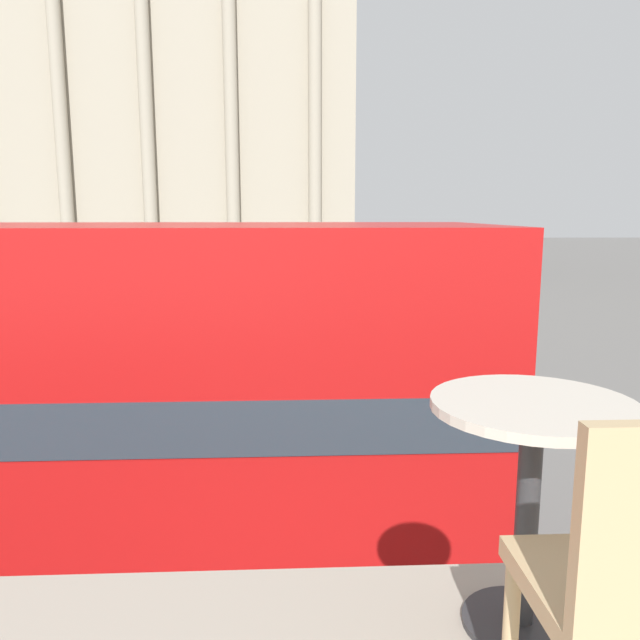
{
  "coord_description": "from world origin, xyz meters",
  "views": [
    {
      "loc": [
        -0.07,
        -2.07,
        4.29
      ],
      "look_at": [
        0.79,
        15.91,
        1.15
      ],
      "focal_mm": 35.0,
      "sensor_mm": 36.0,
      "label": 1
    }
  ],
  "objects_px": {
    "cafe_dining_table": "(530,464)",
    "traffic_light_near": "(320,304)",
    "plaza_building_left": "(164,121)",
    "cafe_chair_0": "(640,589)",
    "pedestrian_yellow": "(230,277)",
    "pedestrian_white": "(437,278)",
    "traffic_light_mid": "(412,267)",
    "car_maroon": "(157,333)"
  },
  "relations": [
    {
      "from": "pedestrian_white",
      "to": "cafe_dining_table",
      "type": "bearing_deg",
      "value": 87.86
    },
    {
      "from": "traffic_light_near",
      "to": "car_maroon",
      "type": "distance_m",
      "value": 7.04
    },
    {
      "from": "plaza_building_left",
      "to": "pedestrian_white",
      "type": "relative_size",
      "value": 16.98
    },
    {
      "from": "traffic_light_near",
      "to": "pedestrian_white",
      "type": "distance_m",
      "value": 19.03
    },
    {
      "from": "cafe_chair_0",
      "to": "pedestrian_white",
      "type": "xyz_separation_m",
      "value": [
        6.75,
        30.13,
        -2.57
      ]
    },
    {
      "from": "plaza_building_left",
      "to": "pedestrian_yellow",
      "type": "height_order",
      "value": "plaza_building_left"
    },
    {
      "from": "plaza_building_left",
      "to": "traffic_light_mid",
      "type": "relative_size",
      "value": 7.65
    },
    {
      "from": "pedestrian_white",
      "to": "cafe_chair_0",
      "type": "bearing_deg",
      "value": 88.1
    },
    {
      "from": "plaza_building_left",
      "to": "cafe_dining_table",
      "type": "bearing_deg",
      "value": -78.01
    },
    {
      "from": "cafe_dining_table",
      "to": "traffic_light_near",
      "type": "distance_m",
      "value": 11.88
    },
    {
      "from": "car_maroon",
      "to": "pedestrian_yellow",
      "type": "xyz_separation_m",
      "value": [
        0.91,
        13.62,
        0.25
      ]
    },
    {
      "from": "cafe_dining_table",
      "to": "pedestrian_white",
      "type": "xyz_separation_m",
      "value": [
        6.75,
        29.54,
        -2.59
      ]
    },
    {
      "from": "traffic_light_mid",
      "to": "pedestrian_white",
      "type": "distance_m",
      "value": 10.88
    },
    {
      "from": "cafe_chair_0",
      "to": "pedestrian_yellow",
      "type": "relative_size",
      "value": 0.55
    },
    {
      "from": "cafe_dining_table",
      "to": "cafe_chair_0",
      "type": "distance_m",
      "value": 0.59
    },
    {
      "from": "cafe_dining_table",
      "to": "cafe_chair_0",
      "type": "relative_size",
      "value": 0.8
    },
    {
      "from": "traffic_light_mid",
      "to": "cafe_dining_table",
      "type": "bearing_deg",
      "value": -100.09
    },
    {
      "from": "plaza_building_left",
      "to": "car_maroon",
      "type": "relative_size",
      "value": 6.75
    },
    {
      "from": "traffic_light_mid",
      "to": "car_maroon",
      "type": "bearing_deg",
      "value": -163.43
    },
    {
      "from": "cafe_chair_0",
      "to": "traffic_light_mid",
      "type": "relative_size",
      "value": 0.25
    },
    {
      "from": "cafe_dining_table",
      "to": "pedestrian_yellow",
      "type": "bearing_deg",
      "value": 97.13
    },
    {
      "from": "cafe_chair_0",
      "to": "plaza_building_left",
      "type": "relative_size",
      "value": 0.03
    },
    {
      "from": "traffic_light_near",
      "to": "traffic_light_mid",
      "type": "bearing_deg",
      "value": 64.88
    },
    {
      "from": "traffic_light_mid",
      "to": "traffic_light_near",
      "type": "bearing_deg",
      "value": -115.12
    },
    {
      "from": "pedestrian_yellow",
      "to": "traffic_light_near",
      "type": "bearing_deg",
      "value": -155.82
    },
    {
      "from": "plaza_building_left",
      "to": "pedestrian_yellow",
      "type": "bearing_deg",
      "value": -69.8
    },
    {
      "from": "pedestrian_yellow",
      "to": "pedestrian_white",
      "type": "height_order",
      "value": "pedestrian_white"
    },
    {
      "from": "cafe_dining_table",
      "to": "cafe_chair_0",
      "type": "bearing_deg",
      "value": -89.99
    },
    {
      "from": "car_maroon",
      "to": "cafe_dining_table",
      "type": "bearing_deg",
      "value": -148.07
    },
    {
      "from": "car_maroon",
      "to": "plaza_building_left",
      "type": "bearing_deg",
      "value": 26.23
    },
    {
      "from": "traffic_light_near",
      "to": "car_maroon",
      "type": "relative_size",
      "value": 0.83
    },
    {
      "from": "traffic_light_mid",
      "to": "plaza_building_left",
      "type": "bearing_deg",
      "value": 115.57
    },
    {
      "from": "traffic_light_near",
      "to": "pedestrian_yellow",
      "type": "bearing_deg",
      "value": 101.33
    },
    {
      "from": "plaza_building_left",
      "to": "traffic_light_near",
      "type": "height_order",
      "value": "plaza_building_left"
    },
    {
      "from": "plaza_building_left",
      "to": "pedestrian_yellow",
      "type": "xyz_separation_m",
      "value": [
        6.29,
        -17.09,
        -10.03
      ]
    },
    {
      "from": "traffic_light_near",
      "to": "traffic_light_mid",
      "type": "xyz_separation_m",
      "value": [
        3.5,
        7.47,
        0.14
      ]
    },
    {
      "from": "plaza_building_left",
      "to": "cafe_chair_0",
      "type": "bearing_deg",
      "value": -78.15
    },
    {
      "from": "cafe_dining_table",
      "to": "pedestrian_yellow",
      "type": "xyz_separation_m",
      "value": [
        -3.81,
        30.47,
        -2.6
      ]
    },
    {
      "from": "cafe_dining_table",
      "to": "car_maroon",
      "type": "xyz_separation_m",
      "value": [
        -4.72,
        16.86,
        -2.85
      ]
    },
    {
      "from": "cafe_chair_0",
      "to": "pedestrian_white",
      "type": "relative_size",
      "value": 0.54
    },
    {
      "from": "traffic_light_mid",
      "to": "pedestrian_white",
      "type": "xyz_separation_m",
      "value": [
        3.32,
        10.25,
        -1.47
      ]
    },
    {
      "from": "cafe_chair_0",
      "to": "pedestrian_white",
      "type": "distance_m",
      "value": 30.98
    }
  ]
}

